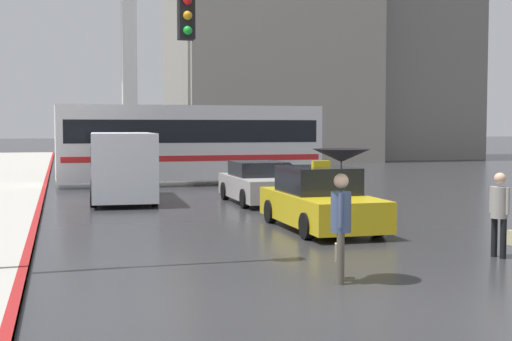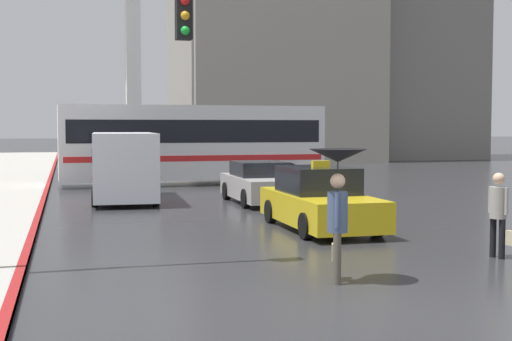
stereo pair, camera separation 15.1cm
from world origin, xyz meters
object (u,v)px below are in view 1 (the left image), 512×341
(city_bus, at_px, (190,141))
(pedestrian_with_umbrella, at_px, (341,181))
(pedestrian_man, at_px, (500,209))
(taxi, at_px, (320,201))
(traffic_light, at_px, (77,62))
(sedan_red, at_px, (259,184))
(ambulance_van, at_px, (122,163))

(city_bus, xyz_separation_m, pedestrian_with_umbrella, (-1.11, -19.87, -0.24))
(pedestrian_with_umbrella, distance_m, pedestrian_man, 4.02)
(taxi, relative_size, traffic_light, 0.89)
(city_bus, height_order, traffic_light, traffic_light)
(pedestrian_man, bearing_deg, taxi, -170.43)
(pedestrian_with_umbrella, bearing_deg, taxi, 6.12)
(traffic_light, bearing_deg, sedan_red, 58.80)
(city_bus, bearing_deg, ambulance_van, -30.37)
(pedestrian_man, bearing_deg, traffic_light, -109.63)
(taxi, bearing_deg, pedestrian_man, 113.26)
(ambulance_van, distance_m, traffic_light, 12.01)
(pedestrian_man, xyz_separation_m, traffic_light, (-7.76, 0.81, 2.66))
(ambulance_van, distance_m, pedestrian_with_umbrella, 13.91)
(city_bus, xyz_separation_m, pedestrian_man, (2.65, -18.63, -0.95))
(taxi, relative_size, sedan_red, 1.05)
(taxi, xyz_separation_m, ambulance_van, (-4.12, 7.93, 0.59))
(city_bus, bearing_deg, sedan_red, 4.98)
(pedestrian_man, bearing_deg, sedan_red, 175.74)
(ambulance_van, height_order, traffic_light, traffic_light)
(pedestrian_with_umbrella, bearing_deg, sedan_red, 14.02)
(pedestrian_with_umbrella, bearing_deg, ambulance_van, 33.03)
(traffic_light, bearing_deg, ambulance_van, 81.77)
(sedan_red, bearing_deg, taxi, 88.34)
(pedestrian_with_umbrella, xyz_separation_m, pedestrian_man, (3.76, 1.25, -0.71))
(ambulance_van, xyz_separation_m, city_bus, (3.42, 6.16, 0.61))
(traffic_light, bearing_deg, taxi, 32.75)
(pedestrian_with_umbrella, bearing_deg, pedestrian_man, -48.19)
(taxi, bearing_deg, ambulance_van, -62.55)
(sedan_red, xyz_separation_m, pedestrian_man, (1.77, -10.69, 0.30))
(taxi, height_order, ambulance_van, ambulance_van)
(taxi, bearing_deg, traffic_light, 32.75)
(city_bus, relative_size, pedestrian_man, 6.92)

